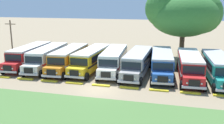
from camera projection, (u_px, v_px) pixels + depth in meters
The scene contains 21 objects.
ground_plane at pixel (98, 89), 26.72m from camera, with size 220.00×220.00×0.00m, color #937F60.
parked_bus_slot_0 at pixel (30, 55), 36.42m from camera, with size 3.37×10.94×2.82m.
parked_bus_slot_1 at pixel (48, 56), 35.34m from camera, with size 3.52×10.97×2.82m.
parked_bus_slot_2 at pixel (69, 58), 34.52m from camera, with size 3.14×10.90×2.82m.
parked_bus_slot_3 at pixel (92, 58), 34.14m from camera, with size 2.91×10.87×2.82m.
parked_bus_slot_4 at pixel (114, 59), 33.63m from camera, with size 3.53×10.97×2.82m.
parked_bus_slot_5 at pixel (138, 61), 32.31m from camera, with size 2.81×10.86×2.82m.
parked_bus_slot_6 at pixel (162, 62), 31.97m from camera, with size 3.45×10.96×2.82m.
parked_bus_slot_7 at pixel (190, 65), 30.65m from camera, with size 3.14×10.90×2.82m.
parked_bus_slot_8 at pixel (218, 67), 29.73m from camera, with size 3.21×10.91×2.82m.
curb_wheelstop_0 at pixel (2, 77), 30.86m from camera, with size 2.00×0.36×0.15m, color yellow.
curb_wheelstop_1 at pixel (25, 79), 30.09m from camera, with size 2.00×0.36×0.15m, color yellow.
curb_wheelstop_2 at pixel (49, 81), 29.32m from camera, with size 2.00×0.36×0.15m, color yellow.
curb_wheelstop_3 at pixel (74, 83), 28.55m from camera, with size 2.00×0.36×0.15m, color yellow.
curb_wheelstop_4 at pixel (101, 85), 27.78m from camera, with size 2.00×0.36×0.15m, color yellow.
curb_wheelstop_5 at pixel (129, 88), 27.01m from camera, with size 2.00×0.36×0.15m, color yellow.
curb_wheelstop_6 at pixel (159, 90), 26.24m from camera, with size 2.00×0.36×0.15m, color yellow.
curb_wheelstop_7 at pixel (190, 93), 25.47m from camera, with size 2.00×0.36×0.15m, color yellow.
curb_wheelstop_8 at pixel (224, 96), 24.70m from camera, with size 2.00×0.36×0.15m, color yellow.
broad_shade_tree at pixel (184, 13), 39.59m from camera, with size 11.78×10.72×11.02m.
utility_pole at pixel (12, 39), 39.40m from camera, with size 1.80×0.20×6.27m.
Camera 1 is at (7.86, -24.14, 8.95)m, focal length 40.76 mm.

